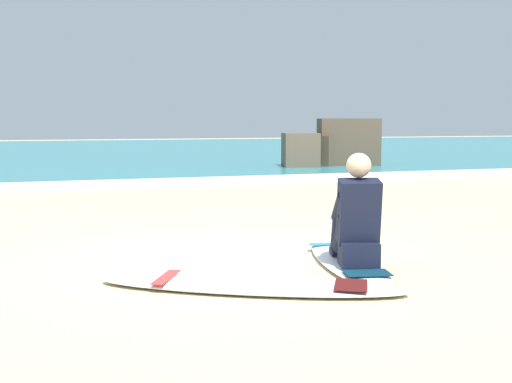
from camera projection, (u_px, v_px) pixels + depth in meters
ground_plane at (233, 260)px, 5.96m from camera, size 80.00×80.00×0.00m
sea at (86, 152)px, 25.54m from camera, size 80.00×28.00×0.10m
breaking_foam at (132, 184)px, 12.62m from camera, size 80.00×0.90×0.11m
surfboard_main at (347, 260)px, 5.80m from camera, size 0.94×2.10×0.08m
surfer_seated at (357, 221)px, 5.50m from camera, size 0.52×0.77×0.95m
surfboard_spare_near at (250, 285)px, 4.91m from camera, size 2.35×1.59×0.08m
rock_outcrop_distant at (334, 147)px, 17.22m from camera, size 2.92×1.52×1.35m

